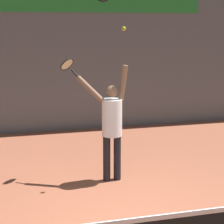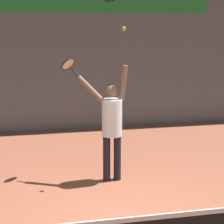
# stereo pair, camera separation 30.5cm
# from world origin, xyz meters

# --- Properties ---
(back_wall) EXTENTS (18.00, 0.10, 5.00)m
(back_wall) POSITION_xyz_m (0.00, 5.64, 2.50)
(back_wall) COLOR slate
(back_wall) RESTS_ON ground_plane
(tennis_player) EXTENTS (0.87, 0.53, 2.06)m
(tennis_player) POSITION_xyz_m (0.21, 1.93, 1.06)
(tennis_player) COLOR black
(tennis_player) RESTS_ON ground_plane
(tennis_racket) EXTENTS (0.35, 0.39, 0.34)m
(tennis_racket) POSITION_xyz_m (-0.46, 2.42, 2.02)
(tennis_racket) COLOR black
(tennis_ball) EXTENTS (0.07, 0.07, 0.07)m
(tennis_ball) POSITION_xyz_m (0.39, 1.83, 2.66)
(tennis_ball) COLOR #CCDB2D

